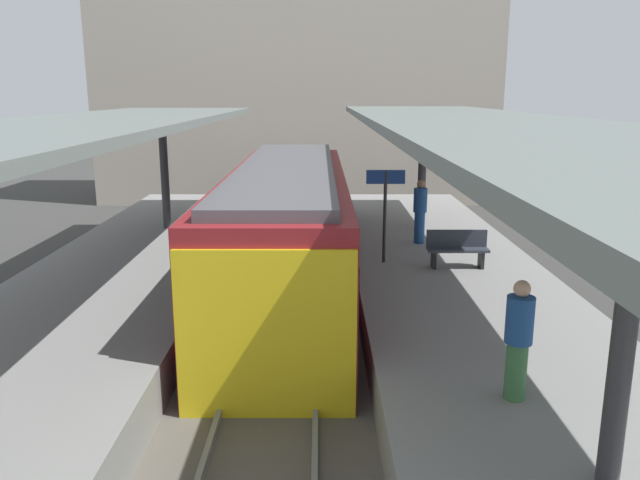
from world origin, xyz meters
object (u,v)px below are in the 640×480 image
at_px(passenger_mid_platform, 520,339).
at_px(passenger_near_bench, 421,211).
at_px(commuter_train, 289,230).
at_px(platform_sign, 387,195).
at_px(platform_bench, 459,248).

bearing_deg(passenger_mid_platform, passenger_near_bench, 89.39).
xyz_separation_m(commuter_train, platform_sign, (2.31, -0.27, 0.90)).
bearing_deg(passenger_mid_platform, platform_sign, 98.75).
height_order(platform_sign, passenger_near_bench, platform_sign).
distance_m(platform_bench, platform_sign, 2.06).
xyz_separation_m(platform_sign, passenger_mid_platform, (1.05, -6.85, -0.78)).
bearing_deg(commuter_train, passenger_mid_platform, -64.69).
bearing_deg(platform_bench, commuter_train, 170.04).
xyz_separation_m(passenger_near_bench, passenger_mid_platform, (-0.09, -8.82, -0.04)).
bearing_deg(platform_bench, passenger_near_bench, 101.91).
height_order(platform_sign, passenger_mid_platform, platform_sign).
bearing_deg(commuter_train, passenger_near_bench, 26.16).
relative_size(platform_sign, passenger_mid_platform, 1.35).
distance_m(commuter_train, platform_bench, 4.04).
bearing_deg(platform_bench, platform_sign, 165.64).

